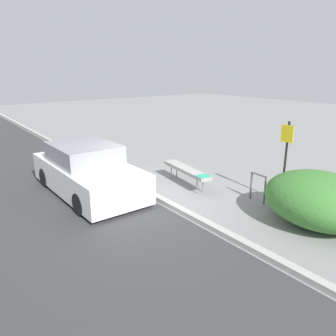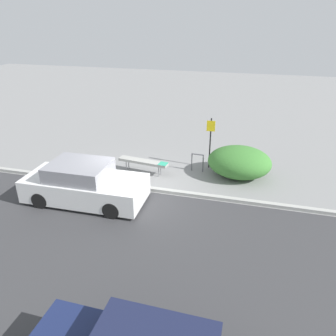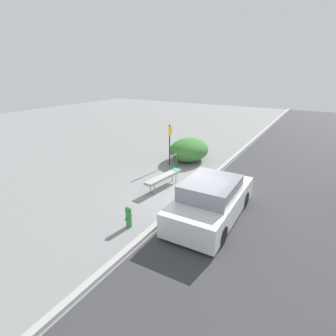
{
  "view_description": "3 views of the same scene",
  "coord_description": "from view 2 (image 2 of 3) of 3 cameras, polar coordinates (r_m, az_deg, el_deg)",
  "views": [
    {
      "loc": [
        7.54,
        -5.0,
        3.63
      ],
      "look_at": [
        -0.2,
        0.78,
        0.68
      ],
      "focal_mm": 35.0,
      "sensor_mm": 36.0,
      "label": 1
    },
    {
      "loc": [
        4.27,
        -10.73,
        6.27
      ],
      "look_at": [
        1.26,
        0.48,
        0.83
      ],
      "focal_mm": 35.0,
      "sensor_mm": 36.0,
      "label": 2
    },
    {
      "loc": [
        -9.35,
        -4.25,
        5.01
      ],
      "look_at": [
        0.77,
        1.75,
        0.6
      ],
      "focal_mm": 28.0,
      "sensor_mm": 36.0,
      "label": 3
    }
  ],
  "objects": [
    {
      "name": "ground_plane",
      "position": [
        13.14,
        -5.87,
        -3.51
      ],
      "size": [
        60.0,
        60.0,
        0.0
      ],
      "primitive_type": "plane",
      "color": "gray"
    },
    {
      "name": "road_strip",
      "position": [
        9.42,
        -17.4,
        -18.03
      ],
      "size": [
        60.0,
        10.0,
        0.01
      ],
      "color": "#38383A",
      "rests_on": "ground_plane"
    },
    {
      "name": "curb",
      "position": [
        13.11,
        -5.89,
        -3.26
      ],
      "size": [
        60.0,
        0.2,
        0.13
      ],
      "color": "#A8A8A3",
      "rests_on": "ground_plane"
    },
    {
      "name": "bench",
      "position": [
        14.16,
        -4.32,
        1.1
      ],
      "size": [
        2.26,
        0.68,
        0.59
      ],
      "rotation": [
        0.0,
        0.0,
        -0.13
      ],
      "color": "gray",
      "rests_on": "ground_plane"
    },
    {
      "name": "bike_rack",
      "position": [
        14.32,
        5.15,
        1.27
      ],
      "size": [
        0.55,
        0.08,
        0.83
      ],
      "rotation": [
        0.0,
        0.0,
        -0.05
      ],
      "color": "#515156",
      "rests_on": "ground_plane"
    },
    {
      "name": "sign_post",
      "position": [
        14.4,
        7.38,
        5.07
      ],
      "size": [
        0.36,
        0.08,
        2.3
      ],
      "color": "black",
      "rests_on": "ground_plane"
    },
    {
      "name": "fire_hydrant",
      "position": [
        15.06,
        -17.17,
        1.03
      ],
      "size": [
        0.36,
        0.22,
        0.77
      ],
      "color": "#338C3F",
      "rests_on": "ground_plane"
    },
    {
      "name": "shrub_hedge",
      "position": [
        14.09,
        12.31,
        1.01
      ],
      "size": [
        2.65,
        2.17,
        1.3
      ],
      "color": "#3D7A33",
      "rests_on": "ground_plane"
    },
    {
      "name": "parked_car_near",
      "position": [
        12.33,
        -14.39,
        -2.74
      ],
      "size": [
        4.41,
        1.97,
        1.49
      ],
      "rotation": [
        0.0,
        0.0,
        0.02
      ],
      "color": "black",
      "rests_on": "ground_plane"
    }
  ]
}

